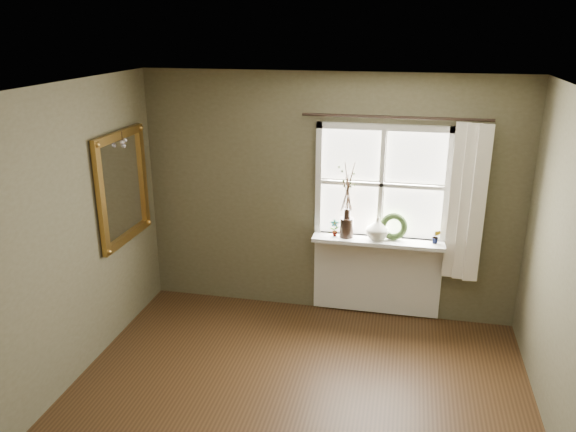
# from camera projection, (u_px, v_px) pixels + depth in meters

# --- Properties ---
(ceiling) EXTENTS (4.50, 4.50, 0.00)m
(ceiling) POSITION_uv_depth(u_px,v_px,m) (280.00, 100.00, 3.42)
(ceiling) COLOR silver
(ceiling) RESTS_ON ground
(wall_back) EXTENTS (4.00, 0.10, 2.60)m
(wall_back) POSITION_uv_depth(u_px,v_px,m) (329.00, 196.00, 5.97)
(wall_back) COLOR brown
(wall_back) RESTS_ON ground
(wall_left) EXTENTS (0.10, 4.50, 2.60)m
(wall_left) POSITION_uv_depth(u_px,v_px,m) (18.00, 266.00, 4.25)
(wall_left) COLOR brown
(wall_left) RESTS_ON ground
(window_frame) EXTENTS (1.36, 0.06, 1.24)m
(window_frame) POSITION_uv_depth(u_px,v_px,m) (382.00, 185.00, 5.74)
(window_frame) COLOR silver
(window_frame) RESTS_ON wall_back
(window_sill) EXTENTS (1.36, 0.26, 0.04)m
(window_sill) POSITION_uv_depth(u_px,v_px,m) (378.00, 241.00, 5.83)
(window_sill) COLOR silver
(window_sill) RESTS_ON wall_back
(window_apron) EXTENTS (1.36, 0.04, 0.88)m
(window_apron) POSITION_uv_depth(u_px,v_px,m) (376.00, 275.00, 6.07)
(window_apron) COLOR silver
(window_apron) RESTS_ON ground
(dark_jug) EXTENTS (0.15, 0.15, 0.21)m
(dark_jug) POSITION_uv_depth(u_px,v_px,m) (347.00, 228.00, 5.85)
(dark_jug) COLOR black
(dark_jug) RESTS_ON window_sill
(cream_vase) EXTENTS (0.23, 0.23, 0.24)m
(cream_vase) POSITION_uv_depth(u_px,v_px,m) (377.00, 228.00, 5.78)
(cream_vase) COLOR beige
(cream_vase) RESTS_ON window_sill
(wreath) EXTENTS (0.29, 0.14, 0.29)m
(wreath) POSITION_uv_depth(u_px,v_px,m) (393.00, 229.00, 5.79)
(wreath) COLOR #2B3E1B
(wreath) RESTS_ON window_sill
(potted_plant_left) EXTENTS (0.11, 0.09, 0.18)m
(potted_plant_left) POSITION_uv_depth(u_px,v_px,m) (335.00, 228.00, 5.88)
(potted_plant_left) COLOR #2B3E1B
(potted_plant_left) RESTS_ON window_sill
(potted_plant_right) EXTENTS (0.10, 0.09, 0.15)m
(potted_plant_right) POSITION_uv_depth(u_px,v_px,m) (436.00, 237.00, 5.68)
(potted_plant_right) COLOR #2B3E1B
(potted_plant_right) RESTS_ON window_sill
(curtain) EXTENTS (0.36, 0.12, 1.59)m
(curtain) POSITION_uv_depth(u_px,v_px,m) (467.00, 203.00, 5.52)
(curtain) COLOR white
(curtain) RESTS_ON wall_back
(curtain_rod) EXTENTS (1.84, 0.03, 0.03)m
(curtain_rod) POSITION_uv_depth(u_px,v_px,m) (396.00, 117.00, 5.44)
(curtain_rod) COLOR black
(curtain_rod) RESTS_ON wall_back
(gilt_mirror) EXTENTS (0.10, 0.94, 1.12)m
(gilt_mirror) POSITION_uv_depth(u_px,v_px,m) (123.00, 187.00, 5.58)
(gilt_mirror) COLOR white
(gilt_mirror) RESTS_ON wall_left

